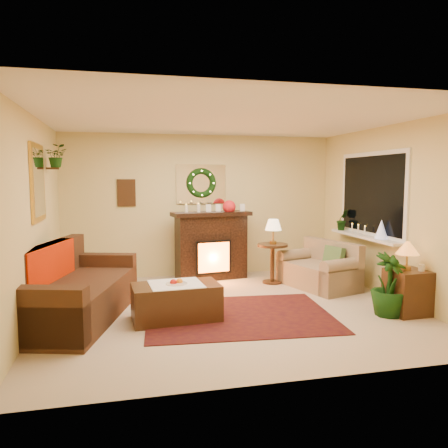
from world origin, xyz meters
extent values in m
plane|color=beige|center=(0.00, 0.00, 0.00)|extent=(5.00, 5.00, 0.00)
plane|color=white|center=(0.00, 0.00, 2.60)|extent=(5.00, 5.00, 0.00)
plane|color=#EFD88C|center=(0.00, 2.25, 1.30)|extent=(5.00, 5.00, 0.00)
plane|color=#EFD88C|center=(0.00, -2.25, 1.30)|extent=(5.00, 5.00, 0.00)
plane|color=#EFD88C|center=(-2.50, 0.00, 1.30)|extent=(4.50, 4.50, 0.00)
plane|color=#EFD88C|center=(2.50, 0.00, 1.30)|extent=(4.50, 4.50, 0.00)
cube|color=#5A1107|center=(0.05, -0.34, 0.01)|extent=(2.55, 2.00, 0.01)
cube|color=#592F1F|center=(-2.01, 0.00, 0.43)|extent=(1.55, 2.42, 0.96)
cube|color=red|center=(-2.08, 0.15, 0.46)|extent=(0.82, 1.33, 0.02)
cube|color=black|center=(0.11, 1.85, 0.55)|extent=(1.29, 0.56, 1.14)
sphere|color=red|center=(0.43, 1.81, 1.30)|extent=(0.23, 0.23, 0.23)
cylinder|color=silver|center=(-0.34, 1.82, 1.26)|extent=(0.06, 0.06, 0.17)
cylinder|color=white|center=(-0.12, 1.81, 1.26)|extent=(0.06, 0.06, 0.19)
cube|color=white|center=(0.00, 2.23, 1.70)|extent=(0.92, 0.02, 0.72)
torus|color=#194719|center=(0.00, 2.19, 1.72)|extent=(0.55, 0.11, 0.55)
cube|color=#381E11|center=(-1.35, 2.23, 1.55)|extent=(0.32, 0.03, 0.48)
cube|color=gold|center=(-2.48, 0.30, 1.75)|extent=(0.03, 0.84, 1.00)
imported|color=#194719|center=(-2.34, 1.05, 1.97)|extent=(0.33, 0.28, 0.36)
cube|color=#816C5B|center=(1.72, 0.84, 0.42)|extent=(1.10, 1.48, 0.76)
cube|color=white|center=(2.48, 0.55, 1.55)|extent=(0.03, 1.86, 1.36)
cube|color=black|center=(2.47, 0.55, 1.55)|extent=(0.02, 1.70, 1.22)
cube|color=white|center=(2.38, 0.55, 0.87)|extent=(0.22, 1.86, 0.04)
cone|color=#D7DAFB|center=(2.40, 0.12, 1.04)|extent=(0.19, 0.19, 0.29)
imported|color=#24612C|center=(2.36, 1.26, 1.08)|extent=(0.27, 0.21, 0.49)
cylinder|color=black|center=(1.08, 1.29, 0.32)|extent=(0.64, 0.64, 0.68)
cone|color=beige|center=(1.09, 1.30, 0.88)|extent=(0.28, 0.28, 0.43)
cube|color=#45281B|center=(2.26, -0.76, 0.27)|extent=(0.50, 0.50, 0.59)
cone|color=#F6A23E|center=(2.24, -0.74, 0.74)|extent=(0.30, 0.30, 0.45)
cube|color=#471F12|center=(-0.78, -0.30, 0.21)|extent=(1.13, 0.67, 0.46)
cylinder|color=white|center=(-0.77, -0.32, 0.45)|extent=(0.27, 0.27, 0.06)
imported|color=#163C1B|center=(1.97, -0.77, 0.45)|extent=(1.85, 1.85, 2.49)
camera|label=1|loc=(-1.41, -5.74, 1.81)|focal=35.00mm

